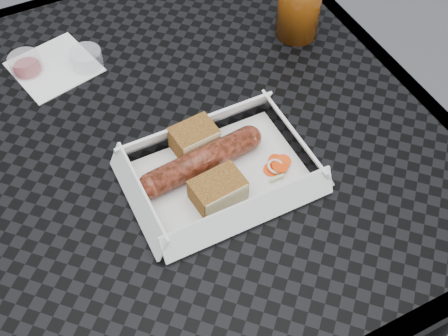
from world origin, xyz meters
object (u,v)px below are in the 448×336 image
patio_table (167,167)px  food_tray (221,175)px  bratwurst (202,161)px  drink_glass (300,1)px

patio_table → food_tray: 0.14m
patio_table → bratwurst: size_ratio=4.28×
food_tray → drink_glass: bearing=40.7°
patio_table → bratwurst: (0.02, -0.08, 0.10)m
patio_table → drink_glass: bearing=20.8°
bratwurst → drink_glass: bearing=36.0°
patio_table → food_tray: size_ratio=3.64×
bratwurst → drink_glass: drink_glass is taller
bratwurst → drink_glass: 0.33m
patio_table → bratwurst: bratwurst is taller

